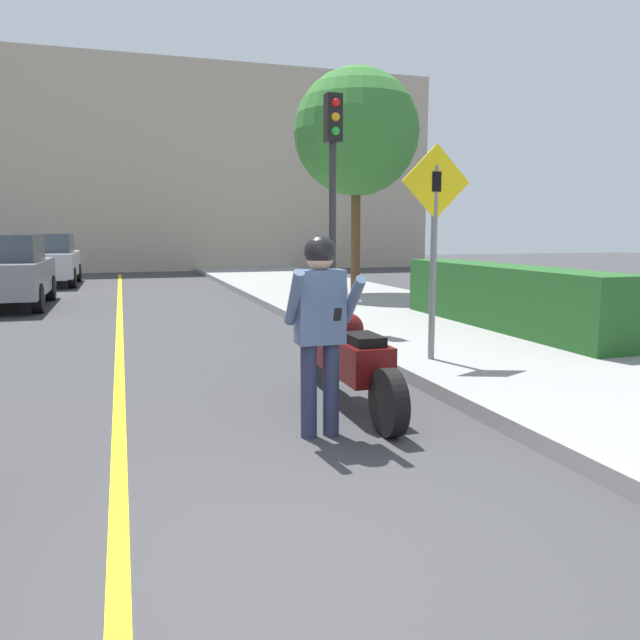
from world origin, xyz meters
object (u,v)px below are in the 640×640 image
at_px(motorcycle, 353,360).
at_px(parked_car_silver, 47,259).
at_px(traffic_light, 333,167).
at_px(crossing_sign, 434,232).
at_px(parked_car_grey, 4,271).
at_px(person_biker, 320,315).
at_px(street_tree, 356,133).

height_order(motorcycle, parked_car_silver, parked_car_silver).
xyz_separation_m(traffic_light, parked_car_silver, (-5.68, 12.20, -1.94)).
bearing_deg(motorcycle, crossing_sign, 39.94).
height_order(traffic_light, parked_car_grey, traffic_light).
height_order(motorcycle, person_biker, person_biker).
bearing_deg(parked_car_grey, street_tree, -5.17).
xyz_separation_m(parked_car_grey, parked_car_silver, (0.28, 6.22, 0.00)).
relative_size(person_biker, parked_car_grey, 0.41).
distance_m(motorcycle, street_tree, 10.81).
relative_size(crossing_sign, traffic_light, 0.70).
xyz_separation_m(crossing_sign, street_tree, (2.09, 8.18, 2.46)).
xyz_separation_m(street_tree, parked_car_silver, (-8.08, 6.98, -3.35)).
relative_size(crossing_sign, parked_car_silver, 0.63).
distance_m(person_biker, parked_car_grey, 11.70).
bearing_deg(parked_car_silver, parked_car_grey, -92.56).
height_order(motorcycle, crossing_sign, crossing_sign).
xyz_separation_m(person_biker, parked_car_grey, (-4.16, 10.94, -0.20)).
distance_m(traffic_light, parked_car_grey, 8.66).
height_order(person_biker, crossing_sign, crossing_sign).
bearing_deg(motorcycle, person_biker, -128.73).
distance_m(street_tree, parked_car_grey, 9.04).
height_order(street_tree, parked_car_silver, street_tree).
bearing_deg(street_tree, motorcycle, -110.97).
relative_size(person_biker, traffic_light, 0.45).
bearing_deg(parked_car_grey, parked_car_silver, 87.44).
relative_size(person_biker, street_tree, 0.30).
xyz_separation_m(person_biker, traffic_light, (1.80, 4.96, 1.74)).
relative_size(parked_car_grey, parked_car_silver, 1.00).
bearing_deg(street_tree, traffic_light, -114.66).
height_order(crossing_sign, parked_car_grey, crossing_sign).
height_order(parked_car_grey, parked_car_silver, same).
distance_m(street_tree, parked_car_silver, 11.19).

